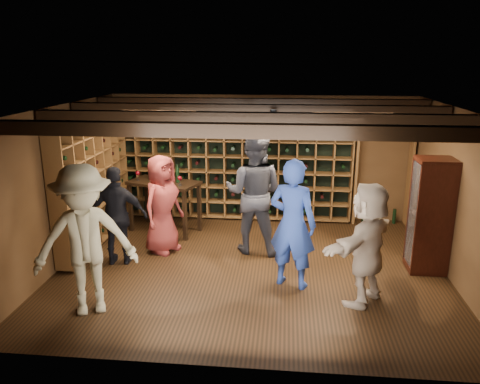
# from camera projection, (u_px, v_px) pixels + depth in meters

# --- Properties ---
(ground) EXTENTS (6.00, 6.00, 0.00)m
(ground) POSITION_uv_depth(u_px,v_px,m) (251.00, 267.00, 7.42)
(ground) COLOR black
(ground) RESTS_ON ground
(room_shell) EXTENTS (6.00, 6.00, 6.00)m
(room_shell) POSITION_uv_depth(u_px,v_px,m) (252.00, 114.00, 6.79)
(room_shell) COLOR #53361C
(room_shell) RESTS_ON ground
(wine_rack_back) EXTENTS (4.65, 0.30, 2.20)m
(wine_rack_back) POSITION_uv_depth(u_px,v_px,m) (234.00, 164.00, 9.37)
(wine_rack_back) COLOR brown
(wine_rack_back) RESTS_ON ground
(wine_rack_left) EXTENTS (0.30, 2.65, 2.20)m
(wine_rack_left) POSITION_uv_depth(u_px,v_px,m) (93.00, 180.00, 8.15)
(wine_rack_left) COLOR brown
(wine_rack_left) RESTS_ON ground
(crate_shelf) EXTENTS (1.20, 0.32, 2.07)m
(crate_shelf) POSITION_uv_depth(u_px,v_px,m) (385.00, 146.00, 8.97)
(crate_shelf) COLOR brown
(crate_shelf) RESTS_ON ground
(display_cabinet) EXTENTS (0.55, 0.50, 1.75)m
(display_cabinet) POSITION_uv_depth(u_px,v_px,m) (430.00, 218.00, 7.11)
(display_cabinet) COLOR black
(display_cabinet) RESTS_ON ground
(man_blue_shirt) EXTENTS (0.80, 0.67, 1.89)m
(man_blue_shirt) POSITION_uv_depth(u_px,v_px,m) (293.00, 224.00, 6.60)
(man_blue_shirt) COLOR navy
(man_blue_shirt) RESTS_ON ground
(man_grey_suit) EXTENTS (1.12, 0.94, 2.06)m
(man_grey_suit) POSITION_uv_depth(u_px,v_px,m) (254.00, 193.00, 7.79)
(man_grey_suit) COLOR black
(man_grey_suit) RESTS_ON ground
(guest_red_floral) EXTENTS (0.84, 0.97, 1.67)m
(guest_red_floral) POSITION_uv_depth(u_px,v_px,m) (162.00, 204.00, 7.84)
(guest_red_floral) COLOR maroon
(guest_red_floral) RESTS_ON ground
(guest_woman_black) EXTENTS (0.98, 0.51, 1.59)m
(guest_woman_black) POSITION_uv_depth(u_px,v_px,m) (117.00, 216.00, 7.37)
(guest_woman_black) COLOR black
(guest_woman_black) RESTS_ON ground
(guest_khaki) EXTENTS (1.46, 1.18, 1.97)m
(guest_khaki) POSITION_uv_depth(u_px,v_px,m) (85.00, 241.00, 5.88)
(guest_khaki) COLOR gray
(guest_khaki) RESTS_ON ground
(guest_beige) EXTENTS (1.31, 1.55, 1.68)m
(guest_beige) POSITION_uv_depth(u_px,v_px,m) (367.00, 244.00, 6.17)
(guest_beige) COLOR tan
(guest_beige) RESTS_ON ground
(tasting_table) EXTENTS (1.43, 1.02, 1.26)m
(tasting_table) POSITION_uv_depth(u_px,v_px,m) (164.00, 188.00, 8.75)
(tasting_table) COLOR black
(tasting_table) RESTS_ON ground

